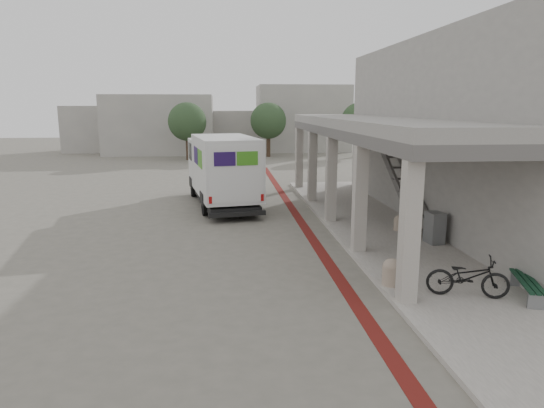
{
  "coord_description": "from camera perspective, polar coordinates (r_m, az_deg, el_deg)",
  "views": [
    {
      "loc": [
        -1.93,
        -13.51,
        4.45
      ],
      "look_at": [
        -0.56,
        0.54,
        1.6
      ],
      "focal_mm": 32.0,
      "sensor_mm": 36.0,
      "label": 1
    }
  ],
  "objects": [
    {
      "name": "bench",
      "position": [
        12.76,
        27.82,
        -8.43
      ],
      "size": [
        0.86,
        1.73,
        0.4
      ],
      "rotation": [
        0.0,
        0.0,
        -0.31
      ],
      "color": "gray",
      "rests_on": "sidewalk"
    },
    {
      "name": "transit_building",
      "position": [
        20.05,
        20.52,
        7.7
      ],
      "size": [
        7.6,
        17.0,
        7.0
      ],
      "color": "gray",
      "rests_on": "ground"
    },
    {
      "name": "ground",
      "position": [
        14.35,
        2.44,
        -6.66
      ],
      "size": [
        120.0,
        120.0,
        0.0
      ],
      "primitive_type": "plane",
      "color": "#605C52",
      "rests_on": "ground"
    },
    {
      "name": "bollard_far",
      "position": [
        17.82,
        14.7,
        -2.14
      ],
      "size": [
        0.36,
        0.36,
        0.54
      ],
      "color": "gray",
      "rests_on": "sidewalk"
    },
    {
      "name": "bollard_near",
      "position": [
        12.38,
        13.88,
        -7.74
      ],
      "size": [
        0.45,
        0.45,
        0.68
      ],
      "color": "gray",
      "rests_on": "sidewalk"
    },
    {
      "name": "sidewalk",
      "position": [
        15.39,
        17.43,
        -5.7
      ],
      "size": [
        4.4,
        28.0,
        0.12
      ],
      "primitive_type": "cube",
      "color": "gray",
      "rests_on": "ground"
    },
    {
      "name": "fedex_truck",
      "position": [
        22.11,
        -5.93,
        4.18
      ],
      "size": [
        3.44,
        7.7,
        3.17
      ],
      "rotation": [
        0.0,
        0.0,
        0.17
      ],
      "color": "black",
      "rests_on": "ground"
    },
    {
      "name": "distant_backdrop",
      "position": [
        49.43,
        -6.73,
        9.32
      ],
      "size": [
        28.0,
        10.0,
        6.5
      ],
      "color": "gray",
      "rests_on": "ground"
    },
    {
      "name": "utility_cabinet",
      "position": [
        16.42,
        18.59,
        -2.66
      ],
      "size": [
        0.52,
        0.65,
        1.01
      ],
      "primitive_type": "cube",
      "rotation": [
        0.0,
        0.0,
        0.11
      ],
      "color": "slate",
      "rests_on": "sidewalk"
    },
    {
      "name": "tree_right",
      "position": [
        44.17,
        10.23,
        9.59
      ],
      "size": [
        3.2,
        3.2,
        4.8
      ],
      "color": "#38281C",
      "rests_on": "ground"
    },
    {
      "name": "tree_left",
      "position": [
        41.64,
        -9.95,
        9.5
      ],
      "size": [
        3.2,
        3.2,
        4.8
      ],
      "color": "#38281C",
      "rests_on": "ground"
    },
    {
      "name": "bicycle_black",
      "position": [
        12.15,
        22.04,
        -7.93
      ],
      "size": [
        1.94,
        1.16,
        0.96
      ],
      "primitive_type": "imported",
      "rotation": [
        0.0,
        0.0,
        1.26
      ],
      "color": "black",
      "rests_on": "sidewalk"
    },
    {
      "name": "bike_lane_stripe",
      "position": [
        16.4,
        4.94,
        -4.36
      ],
      "size": [
        0.35,
        40.0,
        0.01
      ],
      "primitive_type": "cube",
      "color": "#5F1713",
      "rests_on": "ground"
    },
    {
      "name": "tree_mid",
      "position": [
        43.7,
        -0.43,
        9.75
      ],
      "size": [
        3.2,
        3.2,
        4.8
      ],
      "color": "#38281C",
      "rests_on": "ground"
    }
  ]
}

